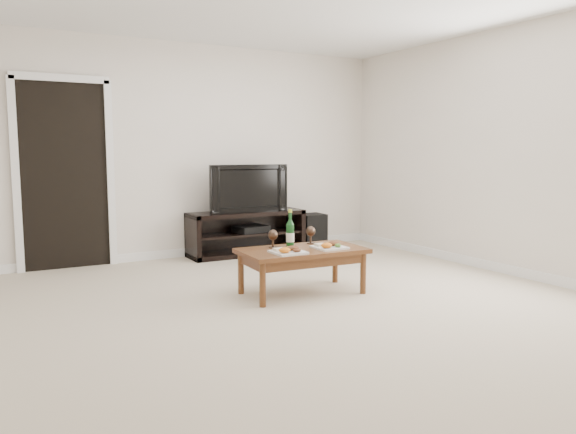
# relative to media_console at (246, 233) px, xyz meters

# --- Properties ---
(floor) EXTENTS (5.50, 5.50, 0.00)m
(floor) POSITION_rel_media_console_xyz_m (-0.54, -2.50, -0.28)
(floor) COLOR #BCAD97
(floor) RESTS_ON ground
(back_wall) EXTENTS (5.00, 0.04, 2.60)m
(back_wall) POSITION_rel_media_console_xyz_m (-0.54, 0.27, 1.02)
(back_wall) COLOR silver
(back_wall) RESTS_ON ground
(doorway) EXTENTS (0.90, 0.02, 2.05)m
(doorway) POSITION_rel_media_console_xyz_m (-2.09, 0.24, 0.75)
(doorway) COLOR black
(doorway) RESTS_ON ground
(media_console) EXTENTS (1.48, 0.45, 0.55)m
(media_console) POSITION_rel_media_console_xyz_m (0.00, 0.00, 0.00)
(media_console) COLOR black
(media_console) RESTS_ON ground
(television) EXTENTS (1.03, 0.17, 0.59)m
(television) POSITION_rel_media_console_xyz_m (0.00, 0.00, 0.57)
(television) COLOR black
(television) RESTS_ON media_console
(av_receiver) EXTENTS (0.44, 0.36, 0.08)m
(av_receiver) POSITION_rel_media_console_xyz_m (0.06, -0.01, 0.05)
(av_receiver) COLOR black
(av_receiver) RESTS_ON media_console
(subwoofer) EXTENTS (0.33, 0.33, 0.47)m
(subwoofer) POSITION_rel_media_console_xyz_m (0.96, -0.03, -0.04)
(subwoofer) COLOR black
(subwoofer) RESTS_ON ground
(coffee_table) EXTENTS (1.16, 0.67, 0.42)m
(coffee_table) POSITION_rel_media_console_xyz_m (-0.38, -2.02, -0.07)
(coffee_table) COLOR brown
(coffee_table) RESTS_ON ground
(plate_left) EXTENTS (0.27, 0.27, 0.07)m
(plate_left) POSITION_rel_media_console_xyz_m (-0.60, -2.15, 0.18)
(plate_left) COLOR white
(plate_left) RESTS_ON coffee_table
(plate_right) EXTENTS (0.27, 0.27, 0.07)m
(plate_right) POSITION_rel_media_console_xyz_m (-0.15, -2.12, 0.18)
(plate_right) COLOR white
(plate_right) RESTS_ON coffee_table
(wine_bottle) EXTENTS (0.07, 0.07, 0.35)m
(wine_bottle) POSITION_rel_media_console_xyz_m (-0.42, -1.86, 0.32)
(wine_bottle) COLOR #103A15
(wine_bottle) RESTS_ON coffee_table
(goblet_left) EXTENTS (0.09, 0.09, 0.17)m
(goblet_left) POSITION_rel_media_console_xyz_m (-0.59, -1.85, 0.23)
(goblet_left) COLOR #37271E
(goblet_left) RESTS_ON coffee_table
(goblet_right) EXTENTS (0.09, 0.09, 0.17)m
(goblet_right) POSITION_rel_media_console_xyz_m (-0.17, -1.82, 0.23)
(goblet_right) COLOR #37271E
(goblet_right) RESTS_ON coffee_table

